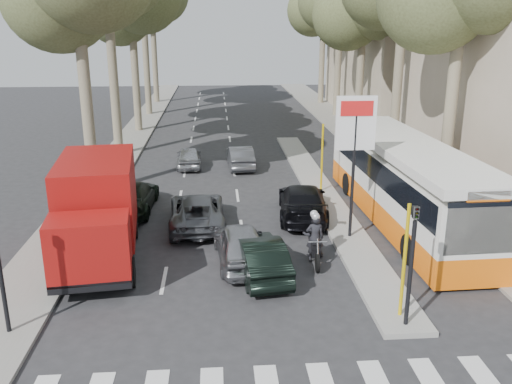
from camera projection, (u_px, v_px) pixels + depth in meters
The scene contains 19 objects.
ground at pixel (282, 306), 16.23m from camera, with size 120.00×120.00×0.00m, color #28282B.
sidewalk_right at pixel (356, 135), 40.61m from camera, with size 3.20×70.00×0.12m, color gray.
median_left at pixel (138, 131), 42.29m from camera, with size 2.40×64.00×0.12m, color gray.
traffic_island at pixel (321, 192), 26.90m from camera, with size 1.50×26.00×0.16m, color gray.
building_far at pixel (413, 24), 47.28m from camera, with size 11.00×20.00×16.00m, color #B7A88E.
billboard at pixel (355, 147), 20.11m from camera, with size 1.50×12.10×5.60m.
traffic_light_island at pixel (413, 246), 14.29m from camera, with size 0.16×0.41×3.60m.
tree_r_c at pixel (366, 0), 38.81m from camera, with size 7.40×7.20×13.32m.
silver_hatchback at pixel (241, 244), 18.94m from camera, with size 1.67×4.15×1.41m, color #9C9DA3.
dark_hatchback at pixel (260, 256), 18.10m from camera, with size 1.41×4.04×1.33m, color black.
queue_car_a at pixel (197, 211), 22.42m from camera, with size 2.21×4.78×1.33m, color #515359.
queue_car_b at pixel (303, 201), 23.45m from camera, with size 2.03×4.99×1.45m, color black.
queue_car_c at pixel (189, 157), 31.69m from camera, with size 1.42×3.53×1.20m, color #A1A4A9.
queue_car_d at pixel (240, 157), 31.56m from camera, with size 1.36×3.90×1.28m, color #515359.
queue_car_e at pixel (132, 197), 24.18m from camera, with size 1.94×4.76×1.38m, color black.
red_truck at pixel (97, 209), 18.97m from camera, with size 3.21×6.86×3.54m.
city_bus at pixel (405, 180), 22.71m from camera, with size 3.27×13.15×3.44m.
motorcycle at pixel (314, 238), 19.16m from camera, with size 0.81×2.20×1.87m.
pedestrian_far at pixel (463, 178), 25.58m from camera, with size 1.26×0.56×1.96m, color #6B6050.
Camera 1 is at (-1.86, -14.36, 8.13)m, focal length 38.00 mm.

